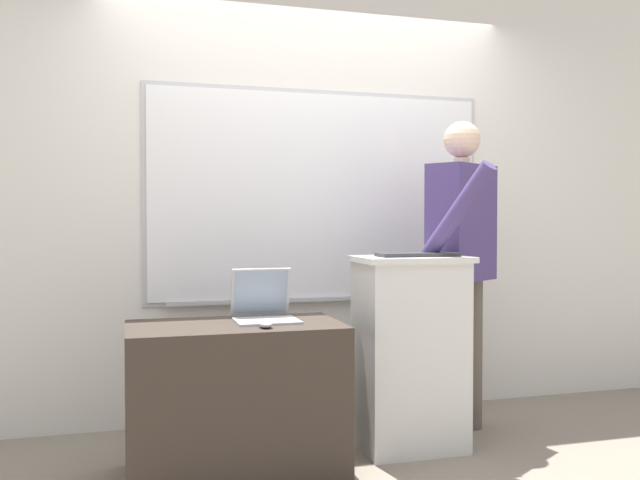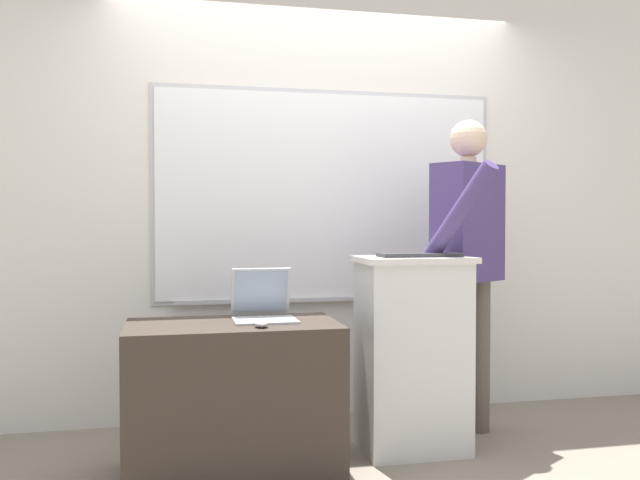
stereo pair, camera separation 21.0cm
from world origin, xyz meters
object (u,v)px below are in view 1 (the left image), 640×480
Objects in this scene: laptop at (263,304)px; lectern_podium at (410,352)px; person_presenter at (462,252)px; wireless_keyboard at (418,255)px; computer_mouse_by_laptop at (265,324)px; side_desk at (235,400)px.

lectern_podium is at bearing 1.55° from laptop.
wireless_keyboard is at bearing 178.21° from person_presenter.
lectern_podium is at bearing 170.97° from person_presenter.
person_presenter is at bearing 30.34° from wireless_keyboard.
wireless_keyboard reaches higher than laptop.
side_desk is at bearing 125.36° from computer_mouse_by_laptop.
wireless_keyboard is at bearing -2.12° from laptop.
computer_mouse_by_laptop is at bearing -54.64° from side_desk.
side_desk is 1.51m from person_presenter.
computer_mouse_by_laptop is at bearing 167.90° from person_presenter.
lectern_podium is 0.66m from person_presenter.
laptop is 0.73× the size of wireless_keyboard.
laptop is (0.16, 0.10, 0.44)m from side_desk.
lectern_podium is 0.84m from laptop.
laptop reaches higher than computer_mouse_by_laptop.
lectern_podium is 0.96m from side_desk.
wireless_keyboard reaches higher than computer_mouse_by_laptop.
laptop is 0.84m from wireless_keyboard.
side_desk is (-0.94, -0.12, -0.15)m from lectern_podium.
laptop is at bearing 156.88° from person_presenter.
computer_mouse_by_laptop is at bearing -161.44° from lectern_podium.
side_desk is at bearing -147.92° from laptop.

